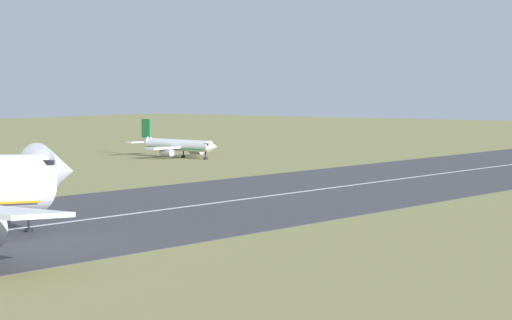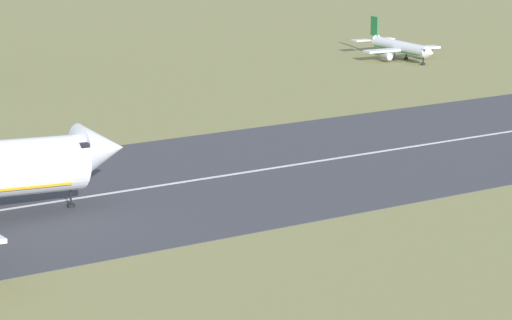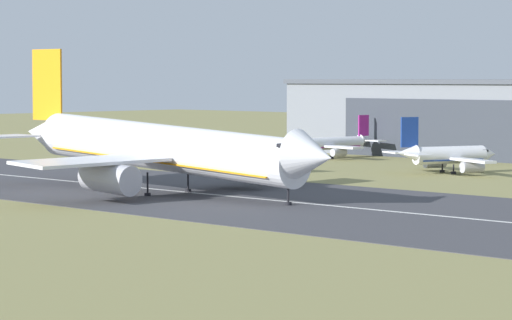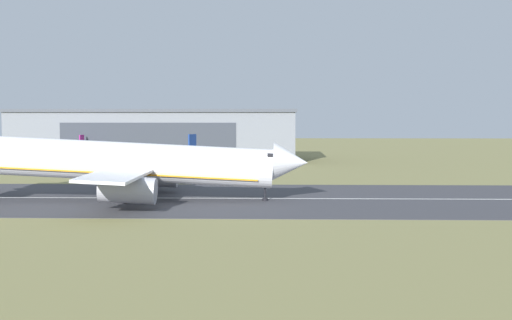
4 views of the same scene
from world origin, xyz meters
name	(u,v)px [view 4 (image 4 of 4)]	position (x,y,z in m)	size (l,w,h in m)	color
ground_plane	(395,282)	(0.00, 56.50, 0.00)	(703.59, 703.59, 0.00)	olive
runway_strip	(337,199)	(0.00, 113.00, 0.03)	(463.59, 45.12, 0.06)	#3D3D42
runway_centreline	(337,199)	(0.00, 113.00, 0.07)	(417.23, 0.70, 0.01)	silver
hangar_building	(158,135)	(-44.86, 208.17, 7.53)	(80.99, 34.86, 15.04)	slate
airplane_landing	(125,163)	(-33.36, 109.70, 5.93)	(58.35, 46.90, 19.44)	white
airplane_parked_west	(67,157)	(-63.44, 178.93, 2.73)	(18.83, 23.01, 8.09)	silver
airplane_parked_centre	(208,160)	(-25.81, 164.16, 2.85)	(21.66, 19.17, 9.14)	white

